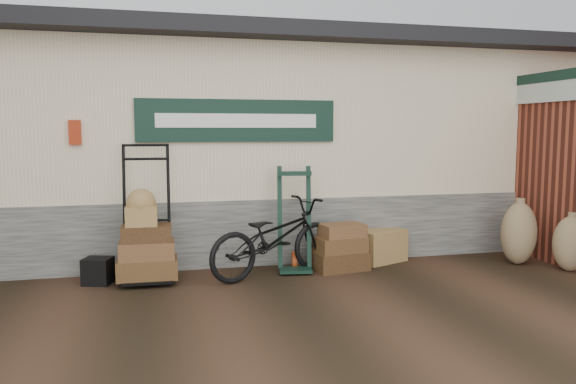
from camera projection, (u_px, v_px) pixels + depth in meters
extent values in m
plane|color=black|center=(277.00, 285.00, 6.64)|extent=(80.00, 80.00, 0.00)
cube|color=#4C4C47|center=(240.00, 214.00, 9.24)|extent=(14.00, 3.54, 0.90)
cube|color=beige|center=(239.00, 123.00, 9.08)|extent=(14.00, 3.50, 2.10)
cube|color=black|center=(240.00, 49.00, 8.81)|extent=(14.40, 4.10, 0.20)
cube|color=black|center=(238.00, 121.00, 7.29)|extent=(2.60, 0.06, 0.55)
cube|color=white|center=(238.00, 121.00, 7.26)|extent=(2.10, 0.01, 0.18)
cube|color=#9B240B|center=(75.00, 132.00, 6.83)|extent=(0.14, 0.10, 0.30)
cube|color=maroon|center=(552.00, 164.00, 8.78)|extent=(1.60, 4.50, 2.60)
cube|color=#194C2D|center=(556.00, 91.00, 7.51)|extent=(0.04, 2.40, 0.28)
cube|color=black|center=(556.00, 76.00, 7.48)|extent=(0.05, 2.50, 0.14)
cube|color=olive|center=(379.00, 245.00, 7.83)|extent=(0.81, 0.68, 0.45)
cube|color=black|center=(98.00, 271.00, 6.68)|extent=(0.39, 0.36, 0.32)
imported|color=black|center=(275.00, 234.00, 7.01)|extent=(1.28, 1.97, 1.08)
ellipsoid|color=#7F6244|center=(519.00, 233.00, 7.65)|extent=(0.67, 0.63, 0.85)
ellipsoid|color=#7F6244|center=(571.00, 244.00, 7.27)|extent=(0.57, 0.53, 0.73)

